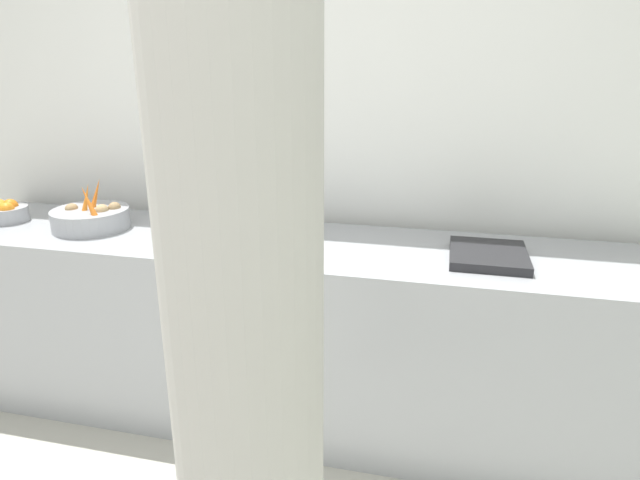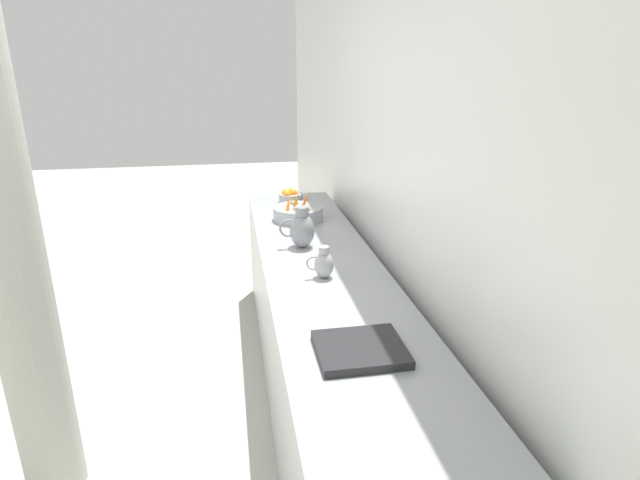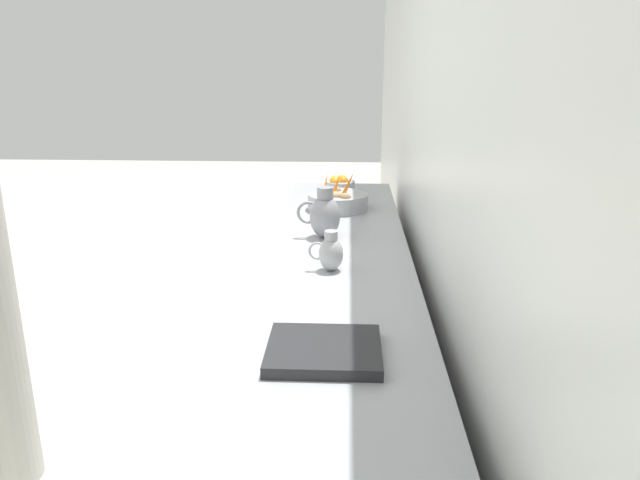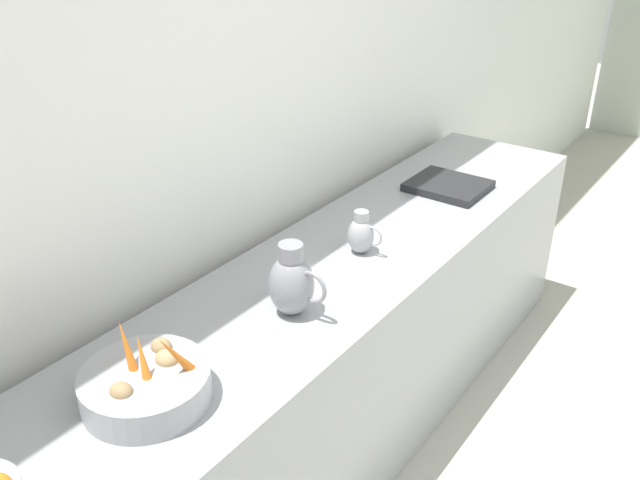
# 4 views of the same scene
# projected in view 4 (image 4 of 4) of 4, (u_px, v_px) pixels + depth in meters

# --- Properties ---
(tile_wall_left) EXTENTS (0.10, 8.79, 3.00)m
(tile_wall_left) POSITION_uv_depth(u_px,v_px,m) (317.00, 56.00, 2.79)
(tile_wall_left) COLOR white
(tile_wall_left) RESTS_ON ground_plane
(prep_counter) EXTENTS (0.66, 3.34, 0.88)m
(prep_counter) POSITION_uv_depth(u_px,v_px,m) (332.00, 360.00, 2.69)
(prep_counter) COLOR #9EA0A5
(prep_counter) RESTS_ON ground_plane
(vegetable_colander) EXTENTS (0.35, 0.35, 0.23)m
(vegetable_colander) POSITION_uv_depth(u_px,v_px,m) (146.00, 385.00, 1.81)
(vegetable_colander) COLOR #9EA0A5
(vegetable_colander) RESTS_ON prep_counter
(metal_pitcher_tall) EXTENTS (0.21, 0.15, 0.25)m
(metal_pitcher_tall) POSITION_uv_depth(u_px,v_px,m) (292.00, 283.00, 2.16)
(metal_pitcher_tall) COLOR gray
(metal_pitcher_tall) RESTS_ON prep_counter
(metal_pitcher_short) EXTENTS (0.15, 0.10, 0.17)m
(metal_pitcher_short) POSITION_uv_depth(u_px,v_px,m) (361.00, 234.00, 2.54)
(metal_pitcher_short) COLOR #A3A3A8
(metal_pitcher_short) RESTS_ON prep_counter
(counter_sink_basin) EXTENTS (0.34, 0.30, 0.04)m
(counter_sink_basin) POSITION_uv_depth(u_px,v_px,m) (448.00, 186.00, 3.11)
(counter_sink_basin) COLOR #232326
(counter_sink_basin) RESTS_ON prep_counter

